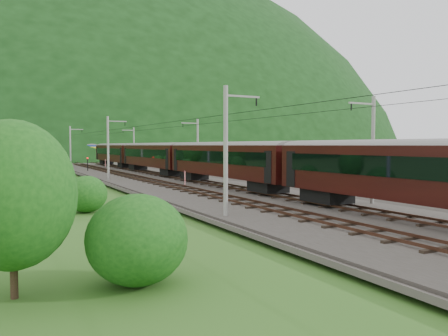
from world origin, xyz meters
name	(u,v)px	position (x,y,z in m)	size (l,w,h in m)	color
ground	(306,213)	(0.00, 0.00, 0.00)	(600.00, 600.00, 0.00)	#2E531A
railbed	(235,196)	(0.00, 10.00, 0.15)	(14.00, 220.00, 0.30)	#38332D
track_left	(211,195)	(-2.40, 10.00, 0.37)	(2.40, 220.00, 0.27)	#533123
track_right	(258,192)	(2.40, 10.00, 0.37)	(2.40, 220.00, 0.27)	#533123
catenary_left	(109,146)	(-6.12, 32.00, 4.50)	(2.54, 192.28, 8.00)	gray
catenary_right	(197,146)	(6.12, 32.00, 4.50)	(2.54, 192.28, 8.00)	gray
overhead_wires	(235,117)	(0.00, 10.00, 7.10)	(4.83, 198.00, 0.03)	black
mountain_main	(32,153)	(0.00, 260.00, 0.00)	(504.00, 360.00, 244.00)	black
train	(227,155)	(2.40, 15.97, 3.68)	(3.12, 173.39, 5.44)	black
hazard_post_near	(185,178)	(-0.41, 20.64, 1.07)	(0.17, 0.17, 1.55)	red
hazard_post_far	(105,163)	(0.29, 63.50, 1.09)	(0.17, 0.17, 1.57)	red
signal	(88,163)	(-4.99, 53.06, 1.64)	(0.25, 0.25, 2.28)	black
vegetation_left	(55,171)	(-14.47, 14.18, 2.52)	(11.27, 141.94, 6.20)	#154913
vegetation_right	(370,182)	(12.02, 5.80, 1.21)	(5.70, 93.44, 2.61)	#154913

